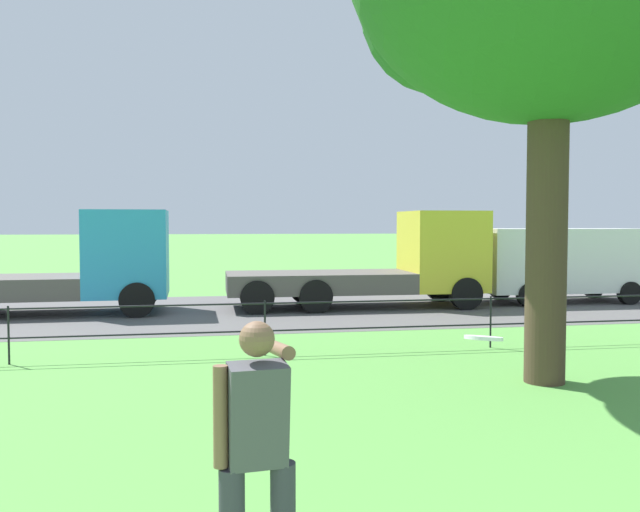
{
  "coord_description": "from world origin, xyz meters",
  "views": [
    {
      "loc": [
        1.06,
        -0.14,
        2.4
      ],
      "look_at": [
        2.48,
        7.84,
        2.0
      ],
      "focal_mm": 37.33,
      "sensor_mm": 36.0,
      "label": 1
    }
  ],
  "objects_px": {
    "person_thrower": "(257,454)",
    "frisbee": "(483,338)",
    "flatbed_truck_right": "(70,268)",
    "panel_van_far_left": "(561,260)",
    "flatbed_truck_left": "(393,264)"
  },
  "relations": [
    {
      "from": "person_thrower",
      "to": "frisbee",
      "type": "height_order",
      "value": "person_thrower"
    },
    {
      "from": "person_thrower",
      "to": "flatbed_truck_left",
      "type": "xyz_separation_m",
      "value": [
        5.12,
        14.41,
        0.24
      ]
    },
    {
      "from": "person_thrower",
      "to": "frisbee",
      "type": "relative_size",
      "value": 4.75
    },
    {
      "from": "flatbed_truck_left",
      "to": "panel_van_far_left",
      "type": "bearing_deg",
      "value": 1.61
    },
    {
      "from": "flatbed_truck_right",
      "to": "frisbee",
      "type": "bearing_deg",
      "value": -69.09
    },
    {
      "from": "person_thrower",
      "to": "panel_van_far_left",
      "type": "xyz_separation_m",
      "value": [
        10.46,
        14.57,
        0.29
      ]
    },
    {
      "from": "person_thrower",
      "to": "flatbed_truck_left",
      "type": "relative_size",
      "value": 0.25
    },
    {
      "from": "person_thrower",
      "to": "flatbed_truck_right",
      "type": "height_order",
      "value": "flatbed_truck_right"
    },
    {
      "from": "frisbee",
      "to": "flatbed_truck_right",
      "type": "relative_size",
      "value": 0.05
    },
    {
      "from": "person_thrower",
      "to": "panel_van_far_left",
      "type": "distance_m",
      "value": 17.94
    },
    {
      "from": "frisbee",
      "to": "panel_van_far_left",
      "type": "bearing_deg",
      "value": 58.16
    },
    {
      "from": "frisbee",
      "to": "flatbed_truck_left",
      "type": "bearing_deg",
      "value": 76.06
    },
    {
      "from": "person_thrower",
      "to": "flatbed_truck_right",
      "type": "distance_m",
      "value": 14.9
    },
    {
      "from": "frisbee",
      "to": "panel_van_far_left",
      "type": "height_order",
      "value": "panel_van_far_left"
    },
    {
      "from": "flatbed_truck_right",
      "to": "flatbed_truck_left",
      "type": "height_order",
      "value": "same"
    }
  ]
}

